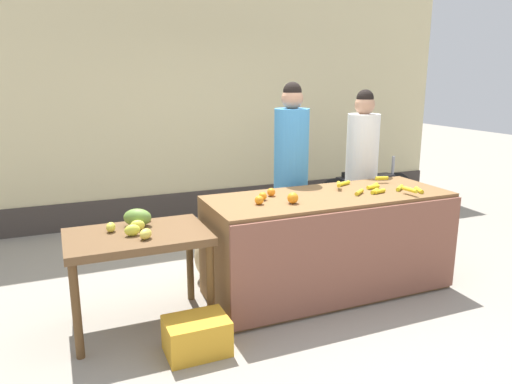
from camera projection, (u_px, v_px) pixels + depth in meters
ground_plane at (296, 295)px, 4.33m from camera, size 24.00×24.00×0.00m
market_wall_back at (201, 93)px, 6.47m from camera, size 7.48×0.23×3.44m
fruit_stall_counter at (329, 244)px, 4.33m from camera, size 2.17×0.85×0.90m
side_table_wooden at (138, 246)px, 3.66m from camera, size 1.06×0.69×0.76m
banana_bunch_pile at (378, 187)px, 4.39m from camera, size 0.70×0.67×0.07m
orange_pile at (276, 197)px, 3.99m from camera, size 0.35×0.37×0.09m
mango_papaya_pile at (137, 221)px, 3.74m from camera, size 0.40×0.56×0.14m
vendor_woman_blue_shirt at (291, 176)px, 4.80m from camera, size 0.34×0.34×1.86m
vendor_woman_white_shirt at (361, 173)px, 5.20m from camera, size 0.34×0.34×1.78m
parked_motorcycle at (365, 194)px, 6.32m from camera, size 1.60×0.18×0.88m
produce_crate at (197, 336)px, 3.41m from camera, size 0.44×0.32×0.26m
produce_sack at (211, 255)px, 4.64m from camera, size 0.47×0.47×0.47m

